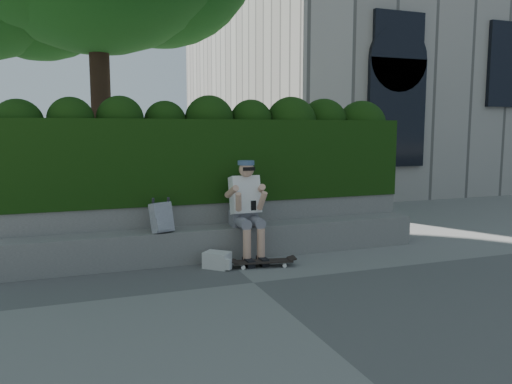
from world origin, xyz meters
name	(u,v)px	position (x,y,z in m)	size (l,w,h in m)	color
ground	(254,283)	(0.00, 0.00, 0.00)	(80.00, 80.00, 0.00)	slate
bench_ledge	(223,242)	(0.00, 1.25, 0.23)	(6.00, 0.45, 0.45)	gray
planter_wall	(214,226)	(0.00, 1.73, 0.38)	(6.00, 0.50, 0.75)	gray
hedge	(210,160)	(0.00, 1.95, 1.35)	(6.00, 1.00, 1.20)	black
person	(246,206)	(0.28, 1.07, 0.75)	(0.40, 0.76, 1.38)	slate
skateboard	(263,262)	(0.35, 0.61, 0.07)	(0.81, 0.33, 0.08)	black
backpack_plaid	(162,218)	(-0.88, 1.15, 0.65)	(0.27, 0.14, 0.39)	silver
backpack_ground	(217,260)	(-0.23, 0.76, 0.11)	(0.33, 0.23, 0.21)	beige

